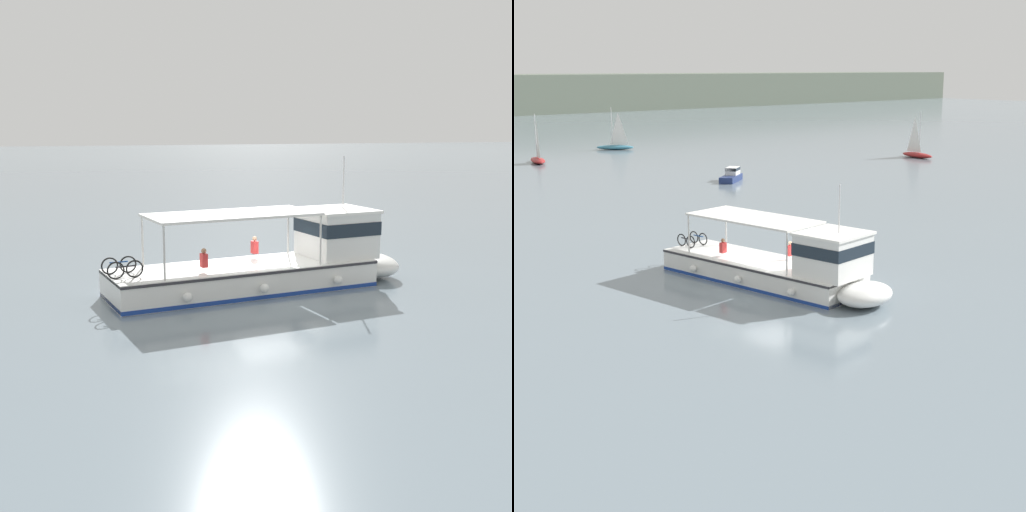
{
  "view_description": "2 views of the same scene",
  "coord_description": "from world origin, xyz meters",
  "views": [
    {
      "loc": [
        -25.55,
        8.89,
        6.61
      ],
      "look_at": [
        0.14,
        0.46,
        1.4
      ],
      "focal_mm": 47.9,
      "sensor_mm": 36.0,
      "label": 1
    },
    {
      "loc": [
        -24.12,
        -27.05,
        10.36
      ],
      "look_at": [
        0.14,
        0.46,
        1.4
      ],
      "focal_mm": 54.36,
      "sensor_mm": 36.0,
      "label": 2
    }
  ],
  "objects": [
    {
      "name": "ferry_main",
      "position": [
        0.27,
        -0.55,
        1.01
      ],
      "size": [
        4.75,
        13.02,
        5.32
      ],
      "color": "white",
      "rests_on": "ground"
    },
    {
      "name": "ground_plane",
      "position": [
        0.0,
        0.0,
        0.0
      ],
      "size": [
        400.0,
        400.0,
        0.0
      ],
      "primitive_type": "plane",
      "color": "slate"
    }
  ]
}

